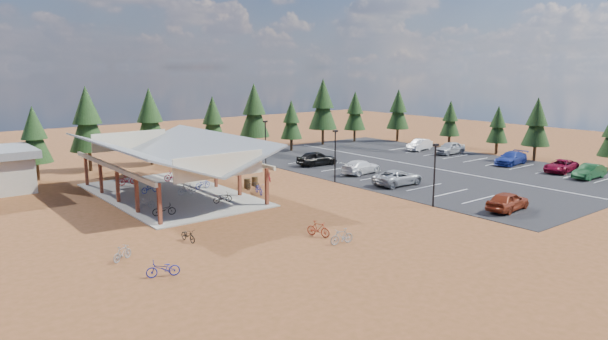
# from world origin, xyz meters

# --- Properties ---
(ground) EXTENTS (140.00, 140.00, 0.00)m
(ground) POSITION_xyz_m (0.00, 0.00, 0.00)
(ground) COLOR #553316
(ground) RESTS_ON ground
(asphalt_lot) EXTENTS (27.00, 44.00, 0.04)m
(asphalt_lot) POSITION_xyz_m (18.50, 3.00, 0.02)
(asphalt_lot) COLOR black
(asphalt_lot) RESTS_ON ground
(concrete_pad) EXTENTS (10.60, 18.60, 0.10)m
(concrete_pad) POSITION_xyz_m (-10.00, 7.00, 0.05)
(concrete_pad) COLOR gray
(concrete_pad) RESTS_ON ground
(bike_pavilion) EXTENTS (11.65, 19.40, 4.97)m
(bike_pavilion) POSITION_xyz_m (-10.00, 7.00, 3.82)
(bike_pavilion) COLOR maroon
(bike_pavilion) RESTS_ON concrete_pad
(lamp_post_0) EXTENTS (0.50, 0.25, 5.14)m
(lamp_post_0) POSITION_xyz_m (5.00, -10.00, 2.98)
(lamp_post_0) COLOR black
(lamp_post_0) RESTS_ON ground
(lamp_post_1) EXTENTS (0.50, 0.25, 5.14)m
(lamp_post_1) POSITION_xyz_m (5.00, 2.00, 2.98)
(lamp_post_1) COLOR black
(lamp_post_1) RESTS_ON ground
(lamp_post_2) EXTENTS (0.50, 0.25, 5.14)m
(lamp_post_2) POSITION_xyz_m (5.00, 14.00, 2.98)
(lamp_post_2) COLOR black
(lamp_post_2) RESTS_ON ground
(trash_bin_0) EXTENTS (0.60, 0.60, 0.90)m
(trash_bin_0) POSITION_xyz_m (-3.17, 5.10, 0.45)
(trash_bin_0) COLOR #3F2D16
(trash_bin_0) RESTS_ON ground
(trash_bin_1) EXTENTS (0.60, 0.60, 0.90)m
(trash_bin_1) POSITION_xyz_m (-2.07, 5.49, 0.45)
(trash_bin_1) COLOR #3F2D16
(trash_bin_1) RESTS_ON ground
(pine_1) EXTENTS (3.19, 3.19, 7.44)m
(pine_1) POSITION_xyz_m (-17.65, 21.12, 4.54)
(pine_1) COLOR #382314
(pine_1) RESTS_ON ground
(pine_2) EXTENTS (3.96, 3.96, 9.22)m
(pine_2) POSITION_xyz_m (-11.94, 22.96, 5.63)
(pine_2) COLOR #382314
(pine_2) RESTS_ON ground
(pine_3) EXTENTS (3.80, 3.80, 8.86)m
(pine_3) POSITION_xyz_m (-5.12, 22.52, 5.41)
(pine_3) COLOR #382314
(pine_3) RESTS_ON ground
(pine_4) EXTENTS (3.31, 3.31, 7.71)m
(pine_4) POSITION_xyz_m (2.53, 21.73, 4.71)
(pine_4) COLOR #382314
(pine_4) RESTS_ON ground
(pine_5) EXTENTS (3.92, 3.92, 9.13)m
(pine_5) POSITION_xyz_m (8.92, 22.30, 5.57)
(pine_5) COLOR #382314
(pine_5) RESTS_ON ground
(pine_6) EXTENTS (2.93, 2.93, 6.83)m
(pine_6) POSITION_xyz_m (14.01, 21.05, 4.17)
(pine_6) COLOR #382314
(pine_6) RESTS_ON ground
(pine_7) EXTENTS (4.10, 4.10, 9.56)m
(pine_7) POSITION_xyz_m (21.11, 22.89, 5.84)
(pine_7) COLOR #382314
(pine_7) RESTS_ON ground
(pine_8) EXTENTS (3.26, 3.26, 7.59)m
(pine_8) POSITION_xyz_m (27.04, 22.41, 4.63)
(pine_8) COLOR #382314
(pine_8) RESTS_ON ground
(pine_10) EXTENTS (3.29, 3.29, 7.66)m
(pine_10) POSITION_xyz_m (32.18, -3.55, 4.67)
(pine_10) COLOR #382314
(pine_10) RESTS_ON ground
(pine_11) EXTENTS (2.70, 2.70, 6.29)m
(pine_11) POSITION_xyz_m (33.25, 2.26, 3.83)
(pine_11) COLOR #382314
(pine_11) RESTS_ON ground
(pine_12) EXTENTS (2.81, 2.81, 6.55)m
(pine_12) POSITION_xyz_m (33.91, 10.19, 3.99)
(pine_12) COLOR #382314
(pine_12) RESTS_ON ground
(pine_13) EXTENTS (3.41, 3.41, 7.94)m
(pine_13) POSITION_xyz_m (32.60, 18.79, 4.85)
(pine_13) COLOR #382314
(pine_13) RESTS_ON ground
(bike_0) EXTENTS (1.84, 1.08, 0.92)m
(bike_0) POSITION_xyz_m (-13.40, 0.65, 0.56)
(bike_0) COLOR black
(bike_0) RESTS_ON concrete_pad
(bike_1) EXTENTS (1.53, 0.81, 0.88)m
(bike_1) POSITION_xyz_m (-13.66, 3.55, 0.54)
(bike_1) COLOR gray
(bike_1) RESTS_ON concrete_pad
(bike_2) EXTENTS (1.80, 0.97, 0.90)m
(bike_2) POSITION_xyz_m (-11.26, 8.48, 0.55)
(bike_2) COLOR navy
(bike_2) RESTS_ON concrete_pad
(bike_3) EXTENTS (1.88, 0.85, 1.09)m
(bike_3) POSITION_xyz_m (-11.59, 12.88, 0.64)
(bike_3) COLOR maroon
(bike_3) RESTS_ON concrete_pad
(bike_4) EXTENTS (1.69, 0.82, 0.85)m
(bike_4) POSITION_xyz_m (-7.97, 1.32, 0.53)
(bike_4) COLOR black
(bike_4) RESTS_ON concrete_pad
(bike_5) EXTENTS (1.69, 0.65, 0.99)m
(bike_5) POSITION_xyz_m (-8.98, 5.84, 0.60)
(bike_5) COLOR #94959B
(bike_5) RESTS_ON concrete_pad
(bike_6) EXTENTS (1.77, 0.96, 0.89)m
(bike_6) POSITION_xyz_m (-6.70, 7.18, 0.54)
(bike_6) COLOR #26329E
(bike_6) RESTS_ON concrete_pad
(bike_7) EXTENTS (1.81, 0.59, 1.08)m
(bike_7) POSITION_xyz_m (-7.39, 12.06, 0.64)
(bike_7) COLOR maroon
(bike_7) RESTS_ON concrete_pad
(bike_8) EXTENTS (0.69, 1.63, 0.84)m
(bike_8) POSITION_xyz_m (-14.67, -5.91, 0.42)
(bike_8) COLOR black
(bike_8) RESTS_ON ground
(bike_9) EXTENTS (1.53, 1.11, 0.91)m
(bike_9) POSITION_xyz_m (-19.28, -6.76, 0.45)
(bike_9) COLOR gray
(bike_9) RESTS_ON ground
(bike_10) EXTENTS (1.90, 1.19, 0.94)m
(bike_10) POSITION_xyz_m (-18.46, -10.59, 0.47)
(bike_10) COLOR navy
(bike_10) RESTS_ON ground
(bike_11) EXTENTS (1.04, 1.82, 1.06)m
(bike_11) POSITION_xyz_m (-7.37, -10.30, 0.53)
(bike_11) COLOR #99311B
(bike_11) RESTS_ON ground
(bike_13) EXTENTS (1.73, 0.72, 1.01)m
(bike_13) POSITION_xyz_m (-7.20, -12.44, 0.51)
(bike_13) COLOR gray
(bike_13) RESTS_ON ground
(bike_14) EXTENTS (1.12, 1.94, 0.96)m
(bike_14) POSITION_xyz_m (-3.64, 2.41, 0.48)
(bike_14) COLOR navy
(bike_14) RESTS_ON ground
(bike_15) EXTENTS (1.01, 1.54, 0.90)m
(bike_15) POSITION_xyz_m (0.09, 6.24, 0.45)
(bike_15) COLOR maroon
(bike_15) RESTS_ON ground
(bike_16) EXTENTS (1.70, 0.86, 0.86)m
(bike_16) POSITION_xyz_m (-3.01, 4.41, 0.43)
(bike_16) COLOR black
(bike_16) RESTS_ON ground
(car_0) EXTENTS (4.56, 2.13, 1.51)m
(car_0) POSITION_xyz_m (8.49, -14.48, 0.80)
(car_0) COLOR maroon
(car_0) RESTS_ON asphalt_lot
(car_2) EXTENTS (5.32, 2.64, 1.45)m
(car_2) POSITION_xyz_m (8.84, -2.76, 0.76)
(car_2) COLOR #A0A4A8
(car_2) RESTS_ON asphalt_lot
(car_3) EXTENTS (5.15, 2.52, 1.44)m
(car_3) POSITION_xyz_m (9.97, 3.44, 0.76)
(car_3) COLOR white
(car_3) RESTS_ON asphalt_lot
(car_4) EXTENTS (4.96, 2.43, 1.63)m
(car_4) POSITION_xyz_m (9.44, 10.16, 0.85)
(car_4) COLOR black
(car_4) RESTS_ON asphalt_lot
(car_5) EXTENTS (4.44, 1.64, 1.45)m
(car_5) POSITION_xyz_m (26.30, -12.68, 0.77)
(car_5) COLOR #14451F
(car_5) RESTS_ON asphalt_lot
(car_6) EXTENTS (4.95, 2.58, 1.33)m
(car_6) POSITION_xyz_m (27.39, -9.21, 0.71)
(car_6) COLOR maroon
(car_6) RESTS_ON asphalt_lot
(car_7) EXTENTS (5.25, 2.50, 1.48)m
(car_7) POSITION_xyz_m (27.38, -3.37, 0.78)
(car_7) COLOR navy
(car_7) RESTS_ON asphalt_lot
(car_8) EXTENTS (4.69, 1.91, 1.60)m
(car_8) POSITION_xyz_m (28.16, 5.78, 0.84)
(car_8) COLOR #AAAEB3
(car_8) RESTS_ON asphalt_lot
(car_9) EXTENTS (4.75, 2.34, 1.50)m
(car_9) POSITION_xyz_m (27.74, 10.41, 0.79)
(car_9) COLOR silver
(car_9) RESTS_ON asphalt_lot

